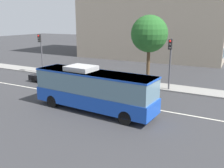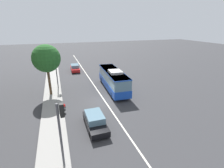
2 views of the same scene
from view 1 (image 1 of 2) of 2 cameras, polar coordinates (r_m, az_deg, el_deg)
ground_plane at (r=23.74m, az=-8.29°, el=-2.67°), size 160.00×160.00×0.00m
sidewalk_kerb at (r=29.23m, az=-0.36°, el=0.91°), size 80.00×2.55×0.14m
lane_centre_line at (r=23.74m, az=-8.29°, el=-2.65°), size 76.00×0.16×0.01m
transit_bus at (r=19.25m, az=-4.23°, el=-1.03°), size 10.12×3.05×3.46m
sedan_black at (r=29.07m, az=-14.21°, el=1.71°), size 4.51×1.85×1.46m
traffic_light_near_corner at (r=24.97m, az=13.16°, el=6.34°), size 0.33×0.62×5.20m
traffic_light_mid_block at (r=33.72m, az=-16.06°, el=8.21°), size 0.35×0.62×5.20m
street_tree_kerbside_left at (r=26.78m, az=8.54°, el=11.25°), size 3.87×3.87×7.46m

